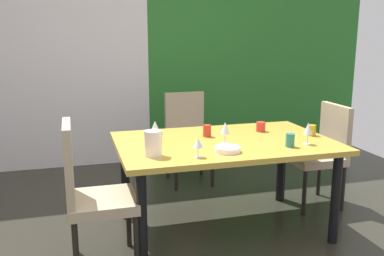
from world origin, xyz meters
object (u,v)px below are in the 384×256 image
(chair_right_far, at_px, (322,150))
(wine_glass_near_shelf, at_px, (225,129))
(dining_table, at_px, (224,151))
(pitcher_left, at_px, (153,143))
(wine_glass_north, at_px, (308,129))
(serving_bowl_front, at_px, (227,149))
(wine_glass_rear, at_px, (198,143))
(wine_glass_center, at_px, (155,127))
(cup_near_window, at_px, (261,127))
(cup_corner, at_px, (312,130))
(chair_head_far, at_px, (187,133))
(cup_west, at_px, (290,140))
(cup_east, at_px, (207,131))
(chair_left_near, at_px, (89,189))

(chair_right_far, height_order, wine_glass_near_shelf, chair_right_far)
(dining_table, distance_m, pitcher_left, 0.68)
(wine_glass_north, bearing_deg, serving_bowl_front, -176.99)
(wine_glass_rear, distance_m, pitcher_left, 0.30)
(wine_glass_center, bearing_deg, wine_glass_rear, -70.61)
(cup_near_window, xyz_separation_m, cup_corner, (0.33, -0.25, 0.00))
(chair_right_far, relative_size, wine_glass_near_shelf, 5.62)
(serving_bowl_front, distance_m, pitcher_left, 0.52)
(dining_table, height_order, cup_near_window, cup_near_window)
(chair_head_far, height_order, serving_bowl_front, chair_head_far)
(serving_bowl_front, distance_m, cup_corner, 0.86)
(chair_right_far, height_order, cup_near_window, chair_right_far)
(dining_table, xyz_separation_m, wine_glass_center, (-0.51, 0.15, 0.19))
(dining_table, distance_m, cup_west, 0.51)
(dining_table, xyz_separation_m, wine_glass_north, (0.55, -0.27, 0.19))
(dining_table, height_order, wine_glass_north, wine_glass_north)
(chair_right_far, distance_m, cup_near_window, 0.68)
(cup_near_window, bearing_deg, chair_head_far, 109.56)
(wine_glass_north, bearing_deg, cup_corner, 53.08)
(cup_corner, bearing_deg, chair_head_far, 118.67)
(wine_glass_rear, bearing_deg, cup_near_window, 38.89)
(wine_glass_rear, relative_size, wine_glass_near_shelf, 0.82)
(wine_glass_center, relative_size, pitcher_left, 0.87)
(cup_corner, xyz_separation_m, pitcher_left, (-1.33, -0.22, 0.04))
(cup_near_window, height_order, cup_corner, cup_corner)
(cup_east, relative_size, pitcher_left, 0.54)
(chair_left_near, xyz_separation_m, pitcher_left, (0.43, -0.01, 0.28))
(wine_glass_rear, distance_m, wine_glass_near_shelf, 0.41)
(wine_glass_rear, relative_size, wine_glass_center, 0.88)
(chair_head_far, relative_size, cup_west, 9.56)
(dining_table, height_order, wine_glass_near_shelf, wine_glass_near_shelf)
(wine_glass_center, distance_m, cup_west, 1.01)
(chair_left_near, relative_size, cup_near_window, 12.41)
(chair_left_near, distance_m, wine_glass_rear, 0.78)
(chair_right_far, relative_size, cup_east, 9.78)
(wine_glass_center, distance_m, cup_near_window, 0.91)
(dining_table, distance_m, cup_corner, 0.74)
(cup_corner, bearing_deg, serving_bowl_front, -161.96)
(chair_right_far, xyz_separation_m, wine_glass_north, (-0.48, -0.53, 0.33))
(cup_east, relative_size, cup_corner, 1.09)
(dining_table, relative_size, cup_near_window, 20.53)
(chair_left_near, xyz_separation_m, wine_glass_center, (0.52, 0.41, 0.30))
(dining_table, bearing_deg, chair_left_near, -166.02)
(wine_glass_near_shelf, bearing_deg, serving_bowl_front, -105.79)
(chair_left_near, height_order, cup_near_window, chair_left_near)
(chair_right_far, distance_m, serving_bowl_front, 1.28)
(wine_glass_near_shelf, bearing_deg, chair_right_far, 18.07)
(chair_head_far, xyz_separation_m, wine_glass_near_shelf, (-0.07, -1.30, 0.33))
(cup_near_window, distance_m, pitcher_left, 1.10)
(wine_glass_rear, distance_m, cup_east, 0.58)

